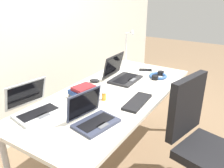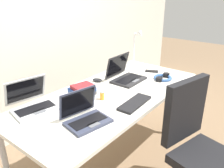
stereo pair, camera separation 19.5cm
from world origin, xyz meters
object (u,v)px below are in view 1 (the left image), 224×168
(external_keyboard, at_px, (137,102))
(computer_mouse, at_px, (94,81))
(laptop_front_right, at_px, (34,107))
(laptop_by_keyboard, at_px, (122,75))
(headphones, at_px, (158,76))
(laptop_front_left, at_px, (92,117))
(pill_bottle, at_px, (104,95))
(desk_lamp, at_px, (129,47))
(book_stack, at_px, (83,92))
(office_chair, at_px, (201,152))
(cell_phone, at_px, (146,70))

(external_keyboard, relative_size, computer_mouse, 3.44)
(laptop_front_right, bearing_deg, laptop_by_keyboard, -12.55)
(laptop_by_keyboard, height_order, headphones, laptop_by_keyboard)
(laptop_front_left, height_order, pill_bottle, laptop_front_left)
(laptop_front_left, relative_size, laptop_front_right, 0.90)
(laptop_by_keyboard, distance_m, laptop_front_right, 0.92)
(laptop_front_right, distance_m, computer_mouse, 0.70)
(laptop_by_keyboard, relative_size, computer_mouse, 3.43)
(laptop_front_left, xyz_separation_m, pill_bottle, (0.32, 0.13, -0.00))
(external_keyboard, height_order, computer_mouse, computer_mouse)
(pill_bottle, bearing_deg, desk_lamp, 17.26)
(laptop_front_left, height_order, external_keyboard, laptop_front_left)
(computer_mouse, height_order, headphones, headphones)
(headphones, distance_m, pill_bottle, 0.73)
(computer_mouse, relative_size, book_stack, 0.44)
(computer_mouse, bearing_deg, office_chair, -113.05)
(pill_bottle, relative_size, book_stack, 0.36)
(laptop_front_left, height_order, cell_phone, laptop_front_left)
(book_stack, bearing_deg, laptop_front_left, -132.58)
(book_stack, xyz_separation_m, office_chair, (0.27, -0.93, -0.39))
(desk_lamp, xyz_separation_m, office_chair, (-0.73, -1.04, -0.54))
(computer_mouse, xyz_separation_m, cell_phone, (0.58, -0.27, -0.01))
(desk_lamp, distance_m, laptop_by_keyboard, 0.55)
(external_keyboard, height_order, cell_phone, external_keyboard)
(laptop_by_keyboard, height_order, laptop_front_left, laptop_by_keyboard)
(pill_bottle, xyz_separation_m, office_chair, (0.22, -0.75, -0.38))
(computer_mouse, height_order, cell_phone, computer_mouse)
(desk_lamp, relative_size, computer_mouse, 4.17)
(cell_phone, bearing_deg, headphones, -148.86)
(book_stack, height_order, office_chair, office_chair)
(pill_bottle, relative_size, office_chair, 0.08)
(desk_lamp, bearing_deg, cell_phone, -112.16)
(cell_phone, relative_size, pill_bottle, 1.72)
(laptop_by_keyboard, xyz_separation_m, headphones, (0.25, -0.28, -0.03))
(laptop_front_right, xyz_separation_m, office_chair, (0.66, -1.05, -0.39))
(headphones, bearing_deg, laptop_front_left, 177.37)
(book_stack, bearing_deg, office_chair, -73.88)
(laptop_front_right, height_order, office_chair, office_chair)
(cell_phone, distance_m, pill_bottle, 0.84)
(external_keyboard, bearing_deg, office_chair, -78.48)
(laptop_by_keyboard, xyz_separation_m, computer_mouse, (-0.20, 0.18, -0.03))
(book_stack, bearing_deg, computer_mouse, 19.49)
(external_keyboard, height_order, office_chair, office_chair)
(laptop_front_right, height_order, book_stack, laptop_front_right)
(laptop_front_right, bearing_deg, computer_mouse, -1.51)
(laptop_front_left, bearing_deg, external_keyboard, -16.59)
(cell_phone, bearing_deg, laptop_by_keyboard, 141.53)
(desk_lamp, height_order, laptop_front_left, desk_lamp)
(headphones, height_order, book_stack, book_stack)
(cell_phone, bearing_deg, pill_bottle, 155.86)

